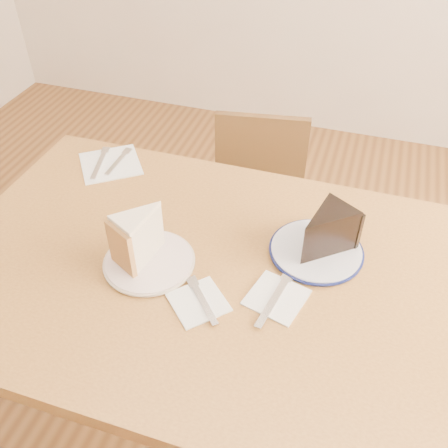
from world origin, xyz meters
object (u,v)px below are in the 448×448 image
(table, at_px, (204,294))
(plate_navy, at_px, (316,251))
(chair_far, at_px, (255,217))
(chocolate_cake, at_px, (323,235))
(plate_cream, at_px, (149,262))
(carrot_cake, at_px, (143,236))

(table, distance_m, plate_navy, 0.28)
(chair_far, height_order, plate_navy, plate_navy)
(table, height_order, chocolate_cake, chocolate_cake)
(chair_far, distance_m, plate_cream, 0.70)
(carrot_cake, height_order, chocolate_cake, carrot_cake)
(chair_far, xyz_separation_m, carrot_cake, (-0.11, -0.60, 0.40))
(carrot_cake, bearing_deg, plate_navy, 48.20)
(plate_cream, bearing_deg, chair_far, 81.16)
(table, height_order, plate_cream, plate_cream)
(plate_navy, bearing_deg, chair_far, 119.33)
(table, xyz_separation_m, chocolate_cake, (0.24, 0.12, 0.16))
(chair_far, xyz_separation_m, chocolate_cake, (0.27, -0.46, 0.39))
(plate_cream, height_order, chocolate_cake, chocolate_cake)
(table, xyz_separation_m, carrot_cake, (-0.13, -0.02, 0.17))
(plate_navy, relative_size, chocolate_cake, 1.55)
(chair_far, relative_size, chocolate_cake, 5.62)
(plate_navy, distance_m, carrot_cake, 0.40)
(table, height_order, plate_navy, plate_navy)
(table, bearing_deg, chocolate_cake, 25.63)
(plate_navy, bearing_deg, plate_cream, -156.73)
(chair_far, bearing_deg, table, 82.98)
(plate_navy, height_order, carrot_cake, carrot_cake)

